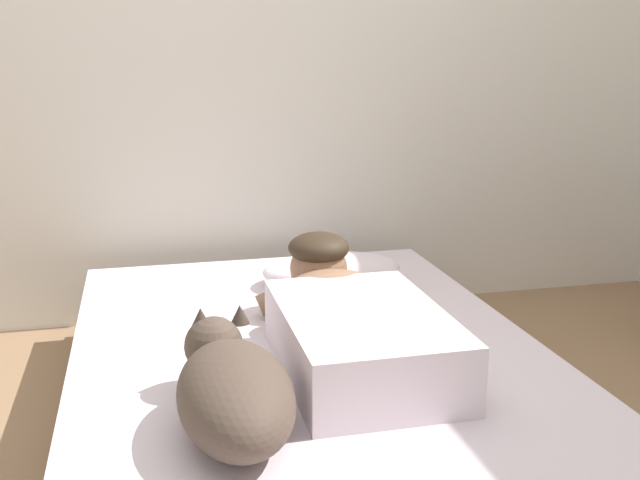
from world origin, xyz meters
name	(u,v)px	position (x,y,z in m)	size (l,w,h in m)	color
ground_plane	(318,475)	(0.00, 0.00, 0.00)	(11.96, 11.96, 0.00)	#8C6B4C
back_wall	(239,20)	(0.00, 1.40, 1.25)	(3.98, 0.12, 2.50)	silver
bed	(312,398)	(0.02, 0.18, 0.14)	(1.40, 2.09, 0.29)	gray
pillow	(332,270)	(0.24, 0.79, 0.34)	(0.52, 0.32, 0.11)	silver
person_lying	(348,318)	(0.12, 0.15, 0.39)	(0.43, 0.92, 0.27)	silver
dog	(232,389)	(-0.25, -0.22, 0.39)	(0.26, 0.57, 0.21)	#4C3D33
coffee_cup	(337,293)	(0.20, 0.57, 0.33)	(0.13, 0.09, 0.07)	#D84C47
cell_phone	(289,338)	(-0.02, 0.29, 0.29)	(0.07, 0.14, 0.01)	black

